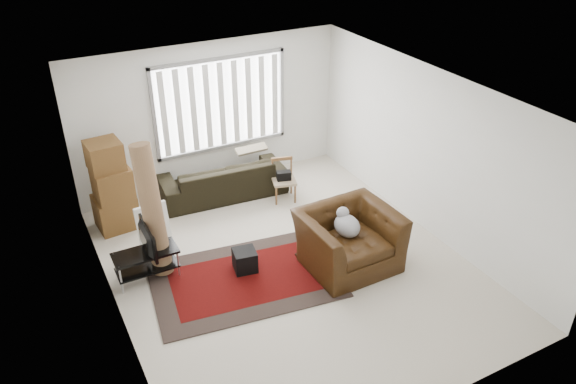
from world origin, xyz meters
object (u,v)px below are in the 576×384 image
object	(u,v)px
moving_boxes	(112,189)
sofa	(223,174)
armchair	(349,236)
side_chair	(284,178)
tv_stand	(146,259)

from	to	relation	value
moving_boxes	sofa	distance (m)	2.00
armchair	sofa	bearing A→B (deg)	105.92
moving_boxes	side_chair	world-z (taller)	moving_boxes
tv_stand	side_chair	size ratio (longest dim) A/B	1.22
moving_boxes	side_chair	distance (m)	2.94
side_chair	moving_boxes	bearing A→B (deg)	-173.26
moving_boxes	side_chair	xyz separation A→B (m)	(2.88, -0.49, -0.30)
side_chair	armchair	distance (m)	2.19
side_chair	armchair	world-z (taller)	armchair
sofa	armchair	xyz separation A→B (m)	(0.86, -2.83, 0.07)
side_chair	armchair	bearing A→B (deg)	-74.95
moving_boxes	sofa	bearing A→B (deg)	4.44
moving_boxes	side_chair	bearing A→B (deg)	-9.62
sofa	side_chair	distance (m)	1.12
sofa	armchair	bearing A→B (deg)	111.50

